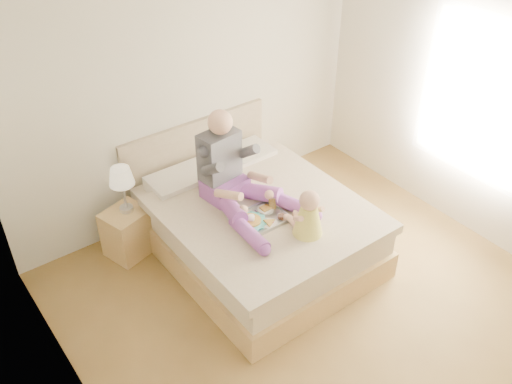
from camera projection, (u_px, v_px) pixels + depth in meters
room at (347, 166)px, 4.17m from camera, size 4.02×4.22×2.71m
bed at (252, 223)px, 5.53m from camera, size 1.70×2.18×1.00m
nightstand at (128, 233)px, 5.52m from camera, size 0.48×0.45×0.49m
lamp at (121, 179)px, 5.19m from camera, size 0.23×0.23×0.48m
adult at (234, 178)px, 5.17m from camera, size 0.77×1.14×0.91m
tray at (259, 217)px, 5.09m from camera, size 0.47×0.37×0.13m
baby at (308, 216)px, 4.86m from camera, size 0.29×0.39×0.44m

